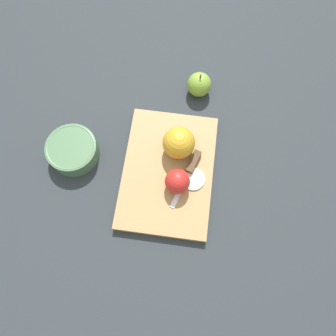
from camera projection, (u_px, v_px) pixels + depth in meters
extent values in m
plane|color=#282D33|center=(168.00, 173.00, 0.91)|extent=(4.00, 4.00, 0.00)
cube|color=#A37A4C|center=(168.00, 172.00, 0.90)|extent=(0.39, 0.30, 0.02)
sphere|color=gold|center=(179.00, 143.00, 0.87)|extent=(0.09, 0.09, 0.09)
cylinder|color=#EFE5C6|center=(180.00, 145.00, 0.86)|extent=(0.05, 0.07, 0.08)
sphere|color=red|center=(177.00, 181.00, 0.84)|extent=(0.07, 0.07, 0.07)
cylinder|color=#EFE5C6|center=(176.00, 180.00, 0.84)|extent=(0.04, 0.05, 0.06)
cube|color=silver|center=(180.00, 190.00, 0.87)|extent=(0.10, 0.06, 0.00)
cube|color=#472D19|center=(193.00, 162.00, 0.88)|extent=(0.07, 0.05, 0.02)
cylinder|color=#EFE5C6|center=(193.00, 179.00, 0.88)|extent=(0.06, 0.06, 0.01)
sphere|color=olive|center=(199.00, 85.00, 0.96)|extent=(0.07, 0.07, 0.07)
cylinder|color=#4C3319|center=(200.00, 76.00, 0.92)|extent=(0.01, 0.01, 0.01)
cylinder|color=#4C704C|center=(73.00, 150.00, 0.90)|extent=(0.14, 0.14, 0.05)
torus|color=#4C704C|center=(71.00, 147.00, 0.88)|extent=(0.14, 0.14, 0.01)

